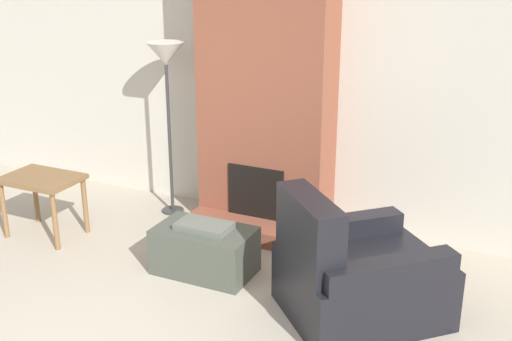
{
  "coord_description": "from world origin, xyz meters",
  "views": [
    {
      "loc": [
        2.21,
        -2.44,
        2.41
      ],
      "look_at": [
        0.0,
        2.28,
        0.57
      ],
      "focal_mm": 45.0,
      "sensor_mm": 36.0,
      "label": 1
    }
  ],
  "objects_px": {
    "ottoman": "(205,250)",
    "armchair": "(353,279)",
    "side_table": "(42,186)",
    "floor_lamp_left": "(166,63)"
  },
  "relations": [
    {
      "from": "armchair",
      "to": "ottoman",
      "type": "bearing_deg",
      "value": 40.66
    },
    {
      "from": "ottoman",
      "to": "side_table",
      "type": "xyz_separation_m",
      "value": [
        -1.59,
        0.01,
        0.26
      ]
    },
    {
      "from": "armchair",
      "to": "floor_lamp_left",
      "type": "relative_size",
      "value": 0.82
    },
    {
      "from": "ottoman",
      "to": "armchair",
      "type": "xyz_separation_m",
      "value": [
        1.21,
        -0.11,
        0.09
      ]
    },
    {
      "from": "armchair",
      "to": "floor_lamp_left",
      "type": "height_order",
      "value": "floor_lamp_left"
    },
    {
      "from": "side_table",
      "to": "armchair",
      "type": "bearing_deg",
      "value": -2.49
    },
    {
      "from": "side_table",
      "to": "ottoman",
      "type": "bearing_deg",
      "value": -0.26
    },
    {
      "from": "floor_lamp_left",
      "to": "armchair",
      "type": "bearing_deg",
      "value": -26.38
    },
    {
      "from": "side_table",
      "to": "floor_lamp_left",
      "type": "height_order",
      "value": "floor_lamp_left"
    },
    {
      "from": "armchair",
      "to": "floor_lamp_left",
      "type": "bearing_deg",
      "value": 19.7
    }
  ]
}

